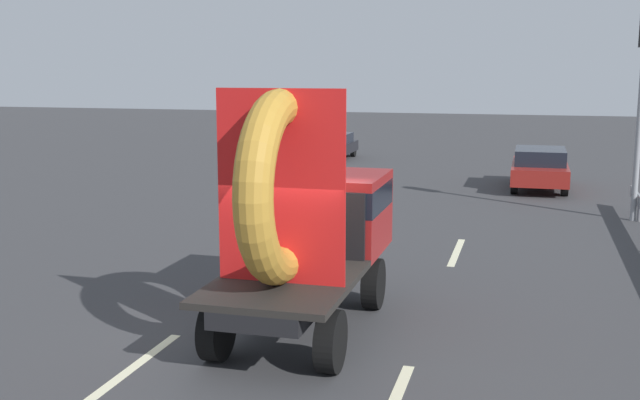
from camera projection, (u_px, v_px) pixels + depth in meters
The scene contains 7 objects.
ground_plane at pixel (279, 334), 12.20m from camera, with size 120.00×120.00×0.00m, color #38383A.
flatbed_truck at pixel (309, 219), 12.35m from camera, with size 2.02×4.91×3.90m.
distant_sedan at pixel (540, 167), 26.62m from camera, with size 1.86×4.33×1.41m.
lane_dash_left_near at pixel (133, 367), 10.81m from camera, with size 2.74×0.16×0.01m, color beige.
lane_dash_left_far at pixel (303, 240), 18.80m from camera, with size 2.06×0.16×0.01m, color beige.
lane_dash_right_far at pixel (457, 252), 17.57m from camera, with size 2.70×0.16×0.01m, color beige.
oncoming_car at pixel (334, 145), 35.34m from camera, with size 1.54×3.60×1.17m.
Camera 1 is at (3.72, -11.06, 4.18)m, focal length 43.05 mm.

